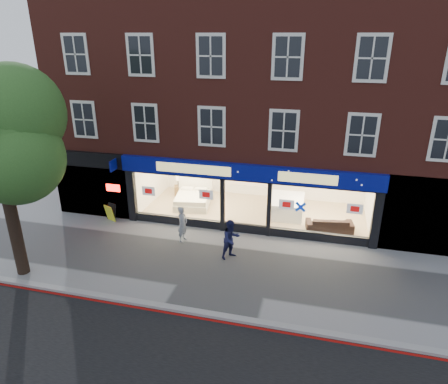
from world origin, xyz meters
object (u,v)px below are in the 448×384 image
at_px(display_bed, 193,199).
at_px(sofa, 329,224).
at_px(a_board, 111,212).
at_px(pedestrian_grey, 183,224).
at_px(pedestrian_blue, 231,239).
at_px(mattress_stack, 286,206).

distance_m(display_bed, sofa, 7.03).
height_order(sofa, a_board, a_board).
height_order(a_board, pedestrian_grey, pedestrian_grey).
relative_size(sofa, pedestrian_grey, 1.31).
relative_size(display_bed, sofa, 1.14).
distance_m(sofa, a_board, 10.31).
distance_m(display_bed, pedestrian_blue, 5.47).
bearing_deg(sofa, a_board, -1.78).
height_order(display_bed, pedestrian_blue, pedestrian_blue).
bearing_deg(pedestrian_grey, display_bed, 20.99).
distance_m(pedestrian_grey, pedestrian_blue, 2.51).
bearing_deg(pedestrian_grey, pedestrian_blue, -100.75).
distance_m(mattress_stack, pedestrian_blue, 4.85).
bearing_deg(sofa, pedestrian_blue, 31.14).
bearing_deg(pedestrian_grey, a_board, 84.84).
distance_m(display_bed, a_board, 4.19).
bearing_deg(pedestrian_grey, mattress_stack, -38.67).
xyz_separation_m(pedestrian_grey, pedestrian_blue, (2.35, -0.86, 0.03)).
bearing_deg(display_bed, pedestrian_blue, -64.79).
relative_size(pedestrian_grey, pedestrian_blue, 0.97).
bearing_deg(display_bed, mattress_stack, -9.02).
bearing_deg(mattress_stack, pedestrian_grey, -138.06).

